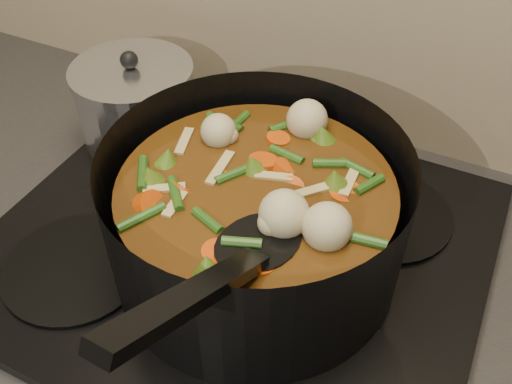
% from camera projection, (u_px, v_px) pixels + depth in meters
% --- Properties ---
extents(stovetop, '(0.62, 0.54, 0.03)m').
position_uv_depth(stovetop, '(238.00, 245.00, 0.75)').
color(stovetop, black).
rests_on(stovetop, counter).
extents(stockpot, '(0.42, 0.51, 0.25)m').
position_uv_depth(stockpot, '(256.00, 218.00, 0.66)').
color(stockpot, black).
rests_on(stockpot, stovetop).
extents(saucepan, '(0.18, 0.18, 0.15)m').
position_uv_depth(saucepan, '(136.00, 103.00, 0.87)').
color(saucepan, silver).
rests_on(saucepan, stovetop).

